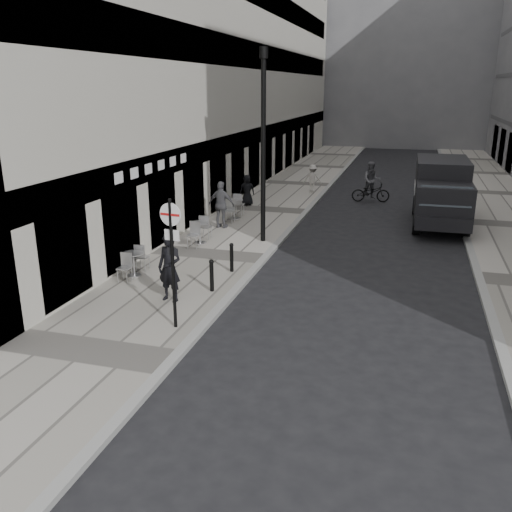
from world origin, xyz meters
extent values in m
plane|color=black|center=(0.00, 0.00, 0.00)|extent=(120.00, 120.00, 0.00)
cube|color=#A8A198|center=(-2.00, 18.00, 0.06)|extent=(4.00, 60.00, 0.12)
cube|color=#A8A198|center=(9.00, 18.00, 0.06)|extent=(4.00, 60.00, 0.12)
cube|color=#BAB5A9|center=(-6.00, 24.50, 9.00)|extent=(4.00, 45.00, 18.00)
cube|color=slate|center=(1.50, 56.00, 11.00)|extent=(24.00, 16.00, 22.00)
imported|color=black|center=(-1.44, 5.94, 1.07)|extent=(0.76, 0.56, 1.91)
cylinder|color=black|center=(-0.60, 4.38, 1.73)|extent=(0.08, 0.08, 3.21)
cylinder|color=white|center=(-0.60, 4.38, 2.96)|extent=(0.55, 0.10, 0.55)
cube|color=#B21414|center=(-0.60, 4.36, 2.96)|extent=(0.50, 0.08, 0.06)
cube|color=white|center=(-0.60, 4.41, 2.46)|extent=(0.39, 0.07, 0.26)
cylinder|color=black|center=(-0.60, 12.52, 3.49)|extent=(0.18, 0.18, 6.75)
cylinder|color=black|center=(-0.60, 12.52, 6.93)|extent=(0.31, 0.31, 0.39)
cylinder|color=black|center=(-0.60, 8.75, 0.56)|extent=(0.12, 0.12, 0.88)
cylinder|color=black|center=(-0.60, 6.93, 0.56)|extent=(0.12, 0.12, 0.89)
cylinder|color=black|center=(5.06, 15.59, 0.43)|extent=(0.31, 0.87, 0.87)
cylinder|color=black|center=(6.97, 15.60, 0.43)|extent=(0.31, 0.87, 0.87)
cylinder|color=black|center=(5.03, 19.27, 0.43)|extent=(0.31, 0.87, 0.87)
cylinder|color=black|center=(6.94, 19.29, 0.43)|extent=(0.31, 0.87, 0.87)
cube|color=black|center=(5.99, 18.41, 1.68)|extent=(2.20, 3.92, 2.17)
cube|color=black|center=(6.02, 15.49, 1.35)|extent=(2.19, 1.97, 1.52)
cube|color=#1E2328|center=(6.03, 14.67, 1.79)|extent=(1.90, 0.40, 0.80)
imported|color=black|center=(2.72, 21.73, 0.51)|extent=(2.03, 0.99, 1.02)
imported|color=#4D4D51|center=(2.72, 21.73, 1.13)|extent=(1.04, 0.87, 1.93)
imported|color=#4F4E53|center=(-2.80, 13.99, 1.10)|extent=(1.19, 0.59, 1.96)
imported|color=#B8B2AA|center=(-0.60, 22.97, 0.89)|extent=(1.05, 0.68, 1.54)
imported|color=black|center=(-3.08, 18.59, 0.88)|extent=(0.88, 0.76, 1.52)
cylinder|color=#BCBCBF|center=(-3.41, 7.52, 0.13)|extent=(0.43, 0.43, 0.03)
cylinder|color=#BCBCBF|center=(-3.41, 7.52, 0.49)|extent=(0.06, 0.06, 0.72)
cylinder|color=#BCBCBF|center=(-3.41, 7.52, 0.85)|extent=(0.68, 0.68, 0.03)
cylinder|color=#BABABD|center=(-2.80, 11.54, 0.14)|extent=(0.46, 0.46, 0.03)
cylinder|color=#BABABD|center=(-2.80, 11.54, 0.52)|extent=(0.06, 0.06, 0.78)
cylinder|color=#BABABD|center=(-2.80, 11.54, 0.91)|extent=(0.74, 0.74, 0.03)
cylinder|color=silver|center=(-2.80, 15.66, 0.14)|extent=(0.50, 0.50, 0.03)
cylinder|color=silver|center=(-2.80, 15.66, 0.55)|extent=(0.07, 0.07, 0.84)
cylinder|color=silver|center=(-2.80, 15.66, 0.98)|extent=(0.80, 0.80, 0.03)
camera|label=1|loc=(4.69, -6.84, 5.80)|focal=38.00mm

